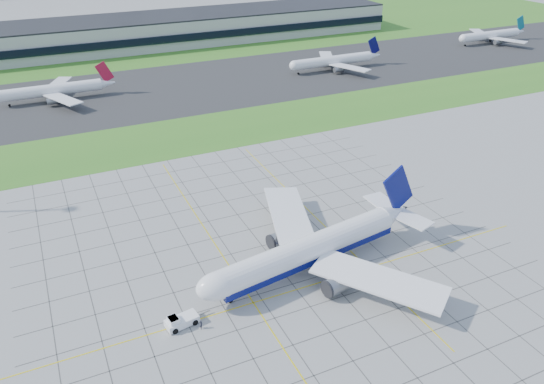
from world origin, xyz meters
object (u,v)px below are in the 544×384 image
at_px(airliner, 310,250).
at_px(distant_jet_2, 334,61).
at_px(crew_near, 201,325).
at_px(crew_far, 414,282).
at_px(distant_jet_1, 54,90).
at_px(distant_jet_3, 491,35).
at_px(pushback_tug, 180,321).

relative_size(airliner, distant_jet_2, 1.22).
bearing_deg(crew_near, crew_far, -68.39).
bearing_deg(crew_near, distant_jet_2, -8.54).
relative_size(crew_near, distant_jet_1, 0.04).
distance_m(airliner, crew_near, 29.45).
height_order(airliner, distant_jet_3, airliner).
relative_size(crew_far, distant_jet_1, 0.04).
distance_m(crew_far, distant_jet_3, 244.36).
height_order(pushback_tug, crew_far, pushback_tug).
bearing_deg(crew_far, airliner, -168.68).
xyz_separation_m(airliner, distant_jet_1, (-40.36, 146.00, -0.60)).
bearing_deg(pushback_tug, distant_jet_3, 24.28).
xyz_separation_m(crew_near, distant_jet_3, (228.06, 155.64, 3.56)).
xyz_separation_m(airliner, distant_jet_2, (87.78, 137.24, -0.60)).
bearing_deg(crew_far, crew_near, -136.87).
height_order(pushback_tug, distant_jet_2, distant_jet_2).
height_order(airliner, crew_far, airliner).
xyz_separation_m(pushback_tug, crew_near, (3.40, -2.48, -0.22)).
xyz_separation_m(crew_near, distant_jet_1, (-12.33, 154.02, 3.56)).
bearing_deg(crew_near, pushback_tug, 83.89).
relative_size(airliner, crew_far, 30.30).
height_order(crew_near, distant_jet_3, distant_jet_3).
bearing_deg(distant_jet_1, pushback_tug, -86.62).
bearing_deg(distant_jet_1, crew_near, -85.42).
height_order(airliner, distant_jet_1, airliner).
bearing_deg(crew_near, airliner, -44.00).
xyz_separation_m(pushback_tug, distant_jet_2, (119.21, 142.78, 3.34)).
xyz_separation_m(distant_jet_1, distant_jet_3, (240.40, 1.61, 0.00)).
height_order(airliner, distant_jet_2, airliner).
bearing_deg(crew_near, distant_jet_3, -25.67).
relative_size(airliner, distant_jet_1, 1.33).
bearing_deg(airliner, crew_far, -49.42).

